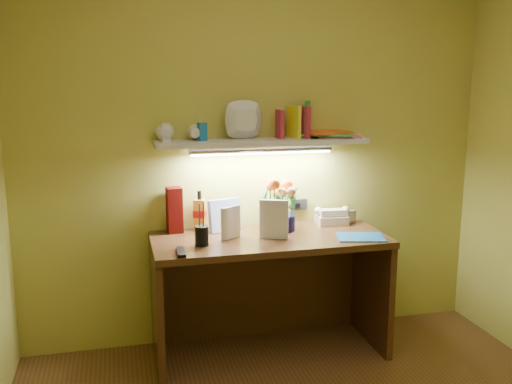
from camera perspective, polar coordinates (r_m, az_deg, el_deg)
desk at (r=3.54m, az=1.35°, el=-10.32°), size 1.40×0.60×0.75m
flower_bouquet at (r=3.53m, az=2.39°, el=-1.08°), size 0.28×0.28×0.35m
telephone at (r=3.73m, az=7.58°, el=-2.32°), size 0.20×0.16×0.12m
desk_clock at (r=3.79m, az=9.31°, el=-2.43°), size 0.08×0.05×0.08m
whisky_bottle at (r=3.55m, az=-5.64°, el=-1.86°), size 0.09×0.09×0.25m
whisky_box at (r=3.51m, az=-8.15°, el=-1.80°), size 0.10×0.10×0.28m
pen_cup at (r=3.24m, az=-5.46°, el=-3.71°), size 0.10×0.10×0.19m
art_card at (r=3.52m, az=-3.18°, el=-2.33°), size 0.20×0.10×0.20m
tv_remote at (r=3.12m, az=-7.52°, el=-5.97°), size 0.05×0.16×0.02m
blue_folder at (r=3.45m, az=10.43°, el=-4.45°), size 0.32×0.26×0.01m
desk_book_a at (r=3.30m, az=-3.49°, el=-3.31°), size 0.14×0.09×0.20m
desk_book_b at (r=3.36m, az=0.32°, el=-2.70°), size 0.17×0.09×0.24m
wall_shelf at (r=3.49m, az=0.91°, el=5.63°), size 1.31×0.34×0.26m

